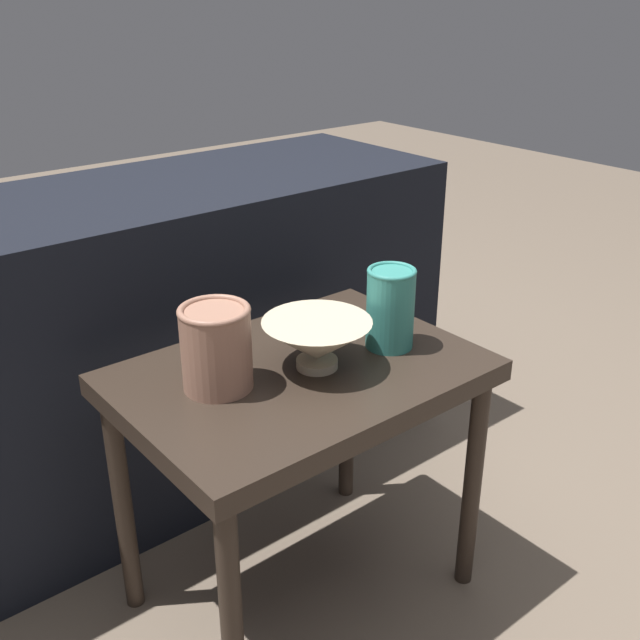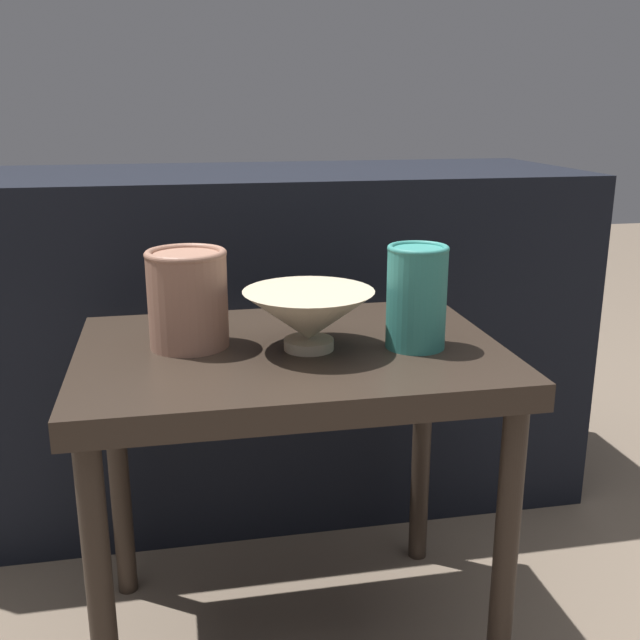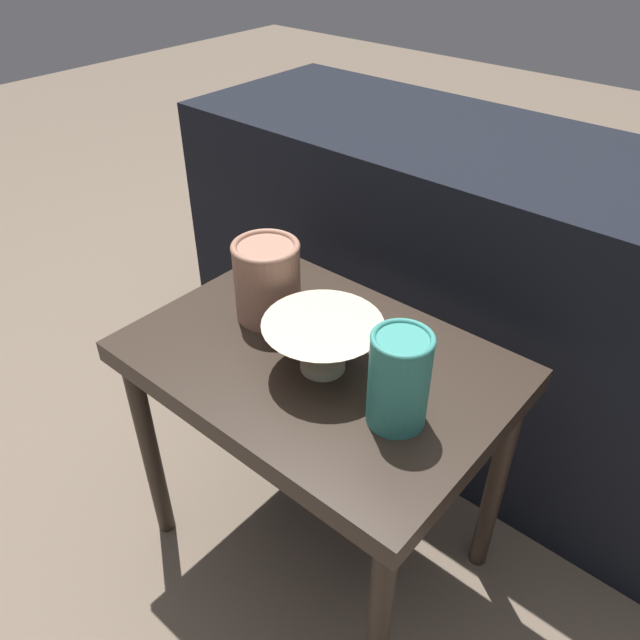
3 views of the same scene
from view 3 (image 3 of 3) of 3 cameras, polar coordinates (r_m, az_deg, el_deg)
The scene contains 6 objects.
ground_plane at distance 1.45m, azimuth -0.15°, elevation -19.58°, with size 8.00×8.00×0.00m, color #6B5B4C.
table at distance 1.11m, azimuth -0.19°, elevation -5.98°, with size 0.64×0.45×0.53m.
couch_backdrop at distance 1.54m, azimuth 13.57°, elevation 2.33°, with size 1.43×0.50×0.74m.
bowl at distance 1.01m, azimuth 0.26°, elevation -2.09°, with size 0.20×0.20×0.09m.
vase_textured_left at distance 1.12m, azimuth -4.85°, elevation 3.76°, with size 0.12×0.12×0.15m.
vase_colorful_right at distance 0.90m, azimuth 7.25°, elevation -5.31°, with size 0.09×0.09×0.16m.
Camera 3 is at (0.54, -0.62, 1.20)m, focal length 35.00 mm.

